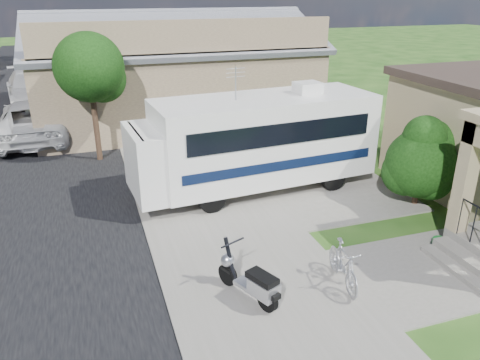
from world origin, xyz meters
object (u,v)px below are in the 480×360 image
object	(u,v)px
van	(32,88)
garden_hose	(440,243)
scooter	(251,281)
bicycle	(343,267)
motorhome	(256,140)
pickup_truck	(35,119)
shrub	(421,160)

from	to	relation	value
van	garden_hose	bearing A→B (deg)	-69.97
garden_hose	scooter	bearing A→B (deg)	-173.16
bicycle	garden_hose	distance (m)	3.27
van	garden_hose	size ratio (longest dim) A/B	17.01
motorhome	van	distance (m)	16.57
pickup_truck	garden_hose	xyz separation A→B (m)	(9.98, -12.67, -0.76)
van	shrub	bearing A→B (deg)	-64.60
shrub	scooter	distance (m)	6.86
shrub	garden_hose	distance (m)	2.78
scooter	motorhome	bearing A→B (deg)	45.25
shrub	bicycle	world-z (taller)	shrub
van	bicycle	bearing A→B (deg)	-78.33
scooter	van	bearing A→B (deg)	81.30
shrub	scooter	xyz separation A→B (m)	(-6.17, -2.87, -0.87)
bicycle	pickup_truck	size ratio (longest dim) A/B	0.26
van	garden_hose	world-z (taller)	van
shrub	bicycle	size ratio (longest dim) A/B	1.69
scooter	garden_hose	bearing A→B (deg)	-16.75
shrub	scooter	bearing A→B (deg)	-155.05
motorhome	bicycle	world-z (taller)	motorhome
garden_hose	shrub	bearing A→B (deg)	66.15
shrub	van	size ratio (longest dim) A/B	0.44
pickup_truck	bicycle	bearing A→B (deg)	117.44
scooter	garden_hose	distance (m)	5.23
scooter	bicycle	world-z (taller)	scooter
pickup_truck	van	world-z (taller)	van
bicycle	motorhome	bearing A→B (deg)	97.95
shrub	motorhome	bearing A→B (deg)	148.87
scooter	pickup_truck	distance (m)	14.14
motorhome	garden_hose	distance (m)	5.87
motorhome	garden_hose	xyz separation A→B (m)	(3.11, -4.73, -1.56)
shrub	van	bearing A→B (deg)	123.72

